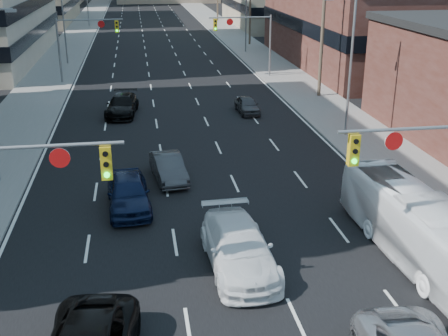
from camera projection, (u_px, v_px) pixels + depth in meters
road_surface at (146, 7)px, 132.86m from camera, size 18.00×300.00×0.02m
sidewalk_left at (97, 7)px, 131.18m from camera, size 5.00×300.00×0.15m
sidewalk_right at (194, 6)px, 134.49m from camera, size 5.00×300.00×0.15m
storefront_right_mid at (386, 23)px, 60.82m from camera, size 20.00×30.00×9.00m
signal_near_right at (443, 167)px, 19.68m from camera, size 6.59×0.33×6.00m
signal_far_left at (83, 37)px, 51.70m from camera, size 6.09×0.33×6.00m
signal_far_right at (247, 33)px, 53.91m from camera, size 6.09×0.33×6.00m
utility_pole_block at (323, 28)px, 45.73m from camera, size 2.20×0.28×11.00m
utility_pole_midblock at (250, 1)px, 73.44m from camera, size 2.20×0.28×11.00m
streetlight_left_mid at (65, 18)px, 60.29m from camera, size 2.03×0.22×9.00m
streetlight_right_near at (349, 61)px, 35.55m from camera, size 2.03×0.22×9.00m
streetlight_right_far at (245, 11)px, 67.89m from camera, size 2.03×0.22×9.00m
white_van at (239, 248)px, 21.41m from camera, size 2.58×5.89×1.69m
transit_bus at (417, 227)px, 21.91m from camera, size 2.69×9.89×2.73m
sedan_blue at (128, 192)px, 26.46m from camera, size 2.24×4.94×1.65m
sedan_grey_center at (168, 168)px, 29.94m from camera, size 1.99×4.32×1.37m
sedan_black_far at (122, 105)px, 42.19m from camera, size 2.72×5.41×1.51m
sedan_grey_right at (247, 105)px, 42.78m from camera, size 1.60×3.69×1.24m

